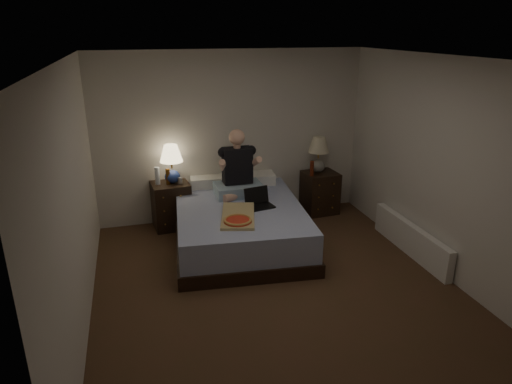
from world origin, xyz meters
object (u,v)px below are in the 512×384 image
object	(u,v)px
lamp_right	(318,155)
laptop	(260,199)
radiator	(411,239)
nightstand_left	(171,205)
person	(238,163)
beer_bottle_right	(312,168)
nightstand_right	(320,192)
water_bottle	(157,176)
pizza_box	(238,221)
beer_bottle_left	(168,177)
bed	(239,224)
soda_can	(180,181)
lamp_left	(172,164)

from	to	relation	value
lamp_right	laptop	size ratio (longest dim) A/B	1.65
lamp_right	radiator	distance (m)	1.94
nightstand_left	person	world-z (taller)	person
beer_bottle_right	radiator	size ratio (longest dim) A/B	0.14
beer_bottle_right	nightstand_right	bearing A→B (deg)	27.94
laptop	beer_bottle_right	bearing A→B (deg)	25.97
water_bottle	laptop	distance (m)	1.56
pizza_box	radiator	distance (m)	2.28
beer_bottle_left	laptop	xyz separation A→B (m)	(1.11, -0.88, -0.12)
bed	radiator	distance (m)	2.25
person	soda_can	bearing A→B (deg)	157.66
beer_bottle_right	pizza_box	world-z (taller)	beer_bottle_right
person	beer_bottle_right	bearing A→B (deg)	10.49
lamp_right	person	world-z (taller)	person
water_bottle	beer_bottle_right	xyz separation A→B (m)	(2.28, -0.15, -0.03)
laptop	nightstand_right	bearing A→B (deg)	24.67
bed	beer_bottle_right	bearing A→B (deg)	31.79
bed	pizza_box	xyz separation A→B (m)	(-0.16, -0.59, 0.31)
beer_bottle_left	beer_bottle_right	bearing A→B (deg)	-2.75
nightstand_left	laptop	world-z (taller)	laptop
bed	nightstand_left	world-z (taller)	nightstand_left
person	pizza_box	world-z (taller)	person
nightstand_right	lamp_left	bearing A→B (deg)	174.27
beer_bottle_left	beer_bottle_right	size ratio (longest dim) A/B	1.00
pizza_box	radiator	size ratio (longest dim) A/B	0.47
nightstand_right	beer_bottle_right	world-z (taller)	beer_bottle_right
soda_can	radiator	distance (m)	3.23
person	pizza_box	bearing A→B (deg)	-104.55
lamp_left	beer_bottle_left	world-z (taller)	lamp_left
lamp_left	pizza_box	bearing A→B (deg)	-65.49
bed	nightstand_left	xyz separation A→B (m)	(-0.83, 0.79, 0.06)
person	pizza_box	distance (m)	1.11
nightstand_left	radiator	distance (m)	3.35
water_bottle	bed	bearing A→B (deg)	-38.47
lamp_right	pizza_box	distance (m)	2.15
nightstand_right	radiator	distance (m)	1.74
lamp_left	person	bearing A→B (deg)	-23.88
lamp_left	person	xyz separation A→B (m)	(0.87, -0.39, 0.06)
bed	nightstand_right	xyz separation A→B (m)	(1.48, 0.74, 0.05)
nightstand_right	lamp_left	world-z (taller)	lamp_left
beer_bottle_left	nightstand_right	bearing A→B (deg)	0.02
nightstand_right	beer_bottle_right	distance (m)	0.49
bed	laptop	size ratio (longest dim) A/B	6.43
bed	lamp_right	size ratio (longest dim) A/B	3.91
laptop	soda_can	bearing A→B (deg)	127.30
nightstand_left	nightstand_right	xyz separation A→B (m)	(2.31, -0.05, -0.01)
nightstand_right	beer_bottle_left	bearing A→B (deg)	175.47
nightstand_right	radiator	size ratio (longest dim) A/B	0.41
beer_bottle_right	pizza_box	xyz separation A→B (m)	(-1.45, -1.23, -0.18)
beer_bottle_right	laptop	world-z (taller)	beer_bottle_right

